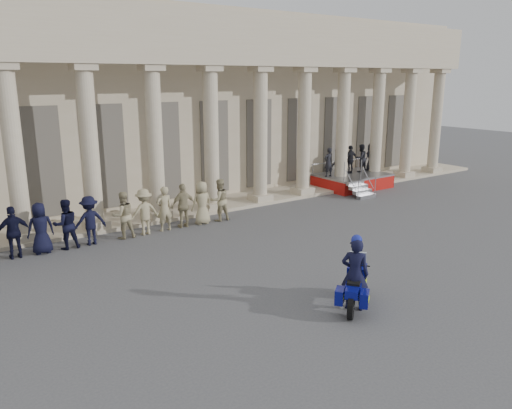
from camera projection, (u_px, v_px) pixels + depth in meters
The scene contains 6 objects.
ground at pixel (307, 274), 15.18m from camera, with size 90.00×90.00×0.00m, color #434345.
building at pixel (124, 103), 25.79m from camera, with size 40.00×12.50×9.00m.
officer_rank at pixel (7, 234), 16.19m from camera, with size 16.99×0.67×1.77m.
reviewing_stand at pixel (353, 166), 26.83m from camera, with size 3.85×3.68×2.27m.
motorcycle at pixel (355, 286), 12.88m from camera, with size 1.71×1.49×1.31m.
rider at pixel (355, 273), 12.67m from camera, with size 0.79×0.83×2.00m.
Camera 1 is at (-9.38, -10.75, 5.80)m, focal length 35.00 mm.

